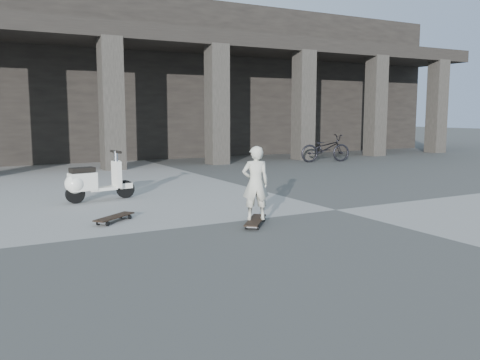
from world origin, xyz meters
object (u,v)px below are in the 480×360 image
longboard (255,221)px  bicycle (325,148)px  skateboard_spare (114,217)px  child (256,183)px  scooter (89,182)px

longboard → bicycle: size_ratio=0.44×
skateboard_spare → bicycle: (9.25, 6.41, 0.41)m
longboard → child: bearing=-43.0°
child → longboard: bearing=27.2°
scooter → bicycle: size_ratio=0.76×
skateboard_spare → child: size_ratio=0.67×
longboard → skateboard_spare: bearing=95.7°
skateboard_spare → scooter: bearing=50.7°
longboard → bicycle: 10.66m
longboard → skateboard_spare: skateboard_spare is taller
skateboard_spare → child: child is taller
bicycle → scooter: bearing=127.6°
longboard → bicycle: (7.37, 7.68, 0.42)m
scooter → skateboard_spare: bearing=-100.5°
child → bicycle: (7.37, 7.68, -0.17)m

